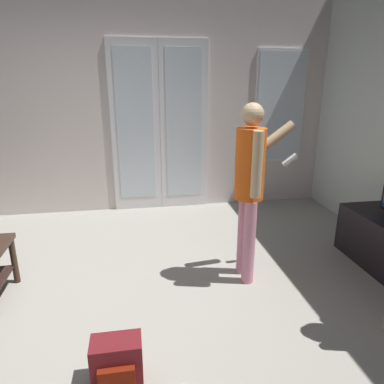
% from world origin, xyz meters
% --- Properties ---
extents(ground_plane, '(6.03, 4.87, 0.02)m').
position_xyz_m(ground_plane, '(0.00, 0.00, -0.01)').
color(ground_plane, '#9F9B8F').
extents(wall_back_with_doors, '(6.03, 0.09, 2.87)m').
position_xyz_m(wall_back_with_doors, '(0.11, 2.40, 1.40)').
color(wall_back_with_doors, silver).
rests_on(wall_back_with_doors, ground_plane).
extents(person_adult, '(0.60, 0.41, 1.51)m').
position_xyz_m(person_adult, '(1.30, 0.43, 0.91)').
color(person_adult, pink).
rests_on(person_adult, ground_plane).
extents(backpack, '(0.29, 0.21, 0.28)m').
position_xyz_m(backpack, '(0.22, -0.54, 0.14)').
color(backpack, maroon).
rests_on(backpack, ground_plane).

